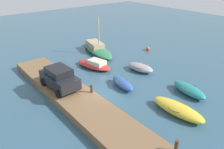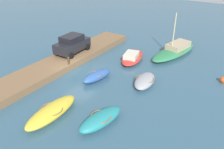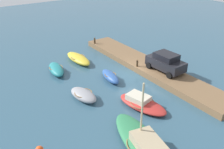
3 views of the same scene
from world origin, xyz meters
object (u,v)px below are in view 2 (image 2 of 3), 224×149
sailboat_green (175,50)px  marker_buoy (223,80)px  dinghy_blue (97,76)px  parked_car (72,44)px  mooring_post_west (69,61)px  rowboat_yellow (52,112)px  rowboat_grey (145,81)px  motorboat_red (132,57)px  rowboat_teal (101,119)px

sailboat_green → marker_buoy: sailboat_green is taller
dinghy_blue → marker_buoy: bearing=130.7°
dinghy_blue → parked_car: (-2.42, -4.96, 1.15)m
dinghy_blue → mooring_post_west: (-0.06, -3.32, 0.57)m
rowboat_yellow → rowboat_grey: size_ratio=1.39×
mooring_post_west → marker_buoy: 13.69m
motorboat_red → marker_buoy: motorboat_red is taller
rowboat_teal → rowboat_yellow: rowboat_teal is taller
sailboat_green → rowboat_grey: size_ratio=2.39×
sailboat_green → marker_buoy: size_ratio=14.51×
dinghy_blue → rowboat_grey: bearing=121.2°
rowboat_grey → dinghy_blue: bearing=-76.2°
dinghy_blue → mooring_post_west: size_ratio=4.60×
rowboat_grey → marker_buoy: size_ratio=6.08×
rowboat_teal → mooring_post_west: size_ratio=5.13×
motorboat_red → rowboat_yellow: (10.99, -0.04, 0.03)m
motorboat_red → parked_car: size_ratio=1.18×
dinghy_blue → marker_buoy: 10.74m
parked_car → sailboat_green: bearing=125.9°
rowboat_grey → marker_buoy: rowboat_grey is taller
sailboat_green → dinghy_blue: sailboat_green is taller
rowboat_grey → mooring_post_west: mooring_post_west is taller
motorboat_red → dinghy_blue: size_ratio=1.44×
parked_car → motorboat_red: bearing=115.2°
rowboat_yellow → mooring_post_west: (-5.76, -3.82, 0.57)m
sailboat_green → marker_buoy: 6.67m
motorboat_red → rowboat_grey: bearing=27.8°
mooring_post_west → parked_car: size_ratio=0.18×
rowboat_yellow → parked_car: (-8.12, -5.45, 1.15)m
mooring_post_west → parked_car: parked_car is taller
parked_car → marker_buoy: 14.56m
rowboat_yellow → dinghy_blue: 5.72m
rowboat_yellow → rowboat_grey: rowboat_yellow is taller
sailboat_green → rowboat_yellow: bearing=0.1°
dinghy_blue → mooring_post_west: bearing=-81.4°
sailboat_green → dinghy_blue: size_ratio=2.34×
rowboat_yellow → marker_buoy: bearing=140.2°
mooring_post_west → rowboat_teal: bearing=56.9°
rowboat_grey → sailboat_green: bearing=173.7°
rowboat_teal → rowboat_yellow: bearing=-59.1°
sailboat_green → parked_car: 10.99m
parked_car → marker_buoy: size_ratio=7.58×
rowboat_yellow → marker_buoy: 14.23m
marker_buoy → sailboat_green: bearing=-123.2°
parked_car → marker_buoy: bearing=100.1°
rowboat_grey → rowboat_yellow: bearing=-32.5°
rowboat_yellow → parked_car: bearing=-148.1°
sailboat_green → mooring_post_west: size_ratio=10.77×
motorboat_red → rowboat_teal: (9.79, 3.15, 0.03)m
rowboat_yellow → rowboat_grey: 7.94m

